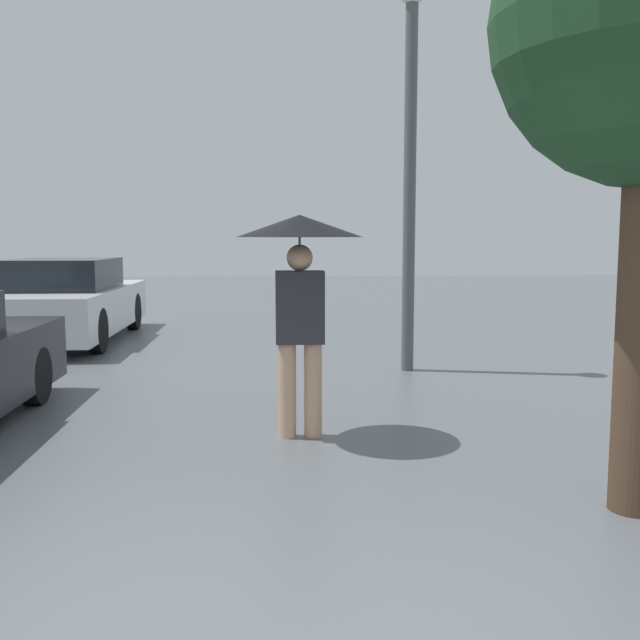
{
  "coord_description": "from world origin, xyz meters",
  "views": [
    {
      "loc": [
        -0.07,
        -2.24,
        1.64
      ],
      "look_at": [
        0.37,
        3.57,
        0.98
      ],
      "focal_mm": 40.0,
      "sensor_mm": 36.0,
      "label": 1
    }
  ],
  "objects": [
    {
      "name": "pedestrian",
      "position": [
        0.2,
        3.57,
        1.45
      ],
      "size": [
        1.03,
        1.03,
        1.84
      ],
      "color": "tan",
      "rests_on": "ground_plane"
    },
    {
      "name": "parked_car_farthest",
      "position": [
        -3.3,
        9.56,
        0.63
      ],
      "size": [
        1.75,
        4.56,
        1.34
      ],
      "color": "silver",
      "rests_on": "ground_plane"
    },
    {
      "name": "street_lamp",
      "position": [
        1.7,
        6.53,
        2.87
      ],
      "size": [
        0.33,
        0.33,
        4.77
      ],
      "color": "#515456",
      "rests_on": "ground_plane"
    }
  ]
}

